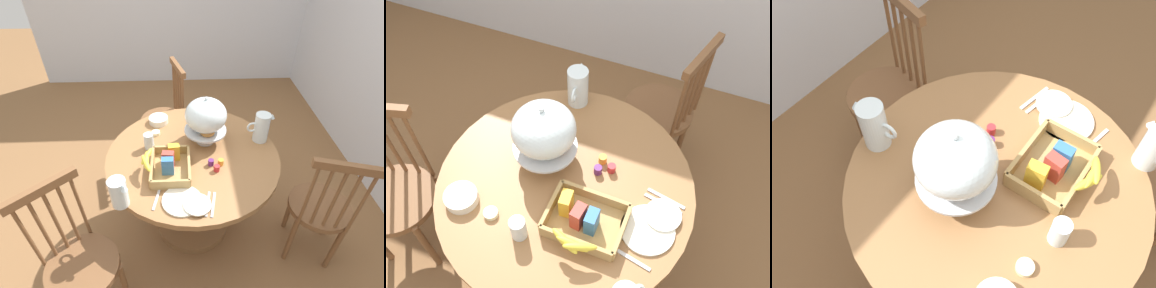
% 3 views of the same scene
% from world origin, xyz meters
% --- Properties ---
extents(dining_table, '(1.12, 1.12, 0.74)m').
position_xyz_m(dining_table, '(0.15, 0.20, 0.51)').
color(dining_table, olive).
rests_on(dining_table, ground_plane).
extents(windsor_chair_facing_door, '(0.42, 0.42, 0.97)m').
position_xyz_m(windsor_chair_facing_door, '(0.41, 1.02, 0.45)').
color(windsor_chair_facing_door, brown).
rests_on(windsor_chair_facing_door, ground_plane).
extents(pastry_stand_with_dome, '(0.28, 0.28, 0.34)m').
position_xyz_m(pastry_stand_with_dome, '(0.02, 0.29, 0.94)').
color(pastry_stand_with_dome, silver).
rests_on(pastry_stand_with_dome, dining_table).
extents(orange_juice_pitcher, '(0.13, 0.15, 0.17)m').
position_xyz_m(orange_juice_pitcher, '(0.54, -0.21, 0.82)').
color(orange_juice_pitcher, silver).
rests_on(orange_juice_pitcher, dining_table).
extents(milk_pitcher, '(0.10, 0.18, 0.20)m').
position_xyz_m(milk_pitcher, '(0.02, 0.66, 0.83)').
color(milk_pitcher, silver).
rests_on(milk_pitcher, dining_table).
extents(cereal_basket, '(0.32, 0.30, 0.12)m').
position_xyz_m(cereal_basket, '(0.29, 0.04, 0.78)').
color(cereal_basket, tan).
rests_on(cereal_basket, dining_table).
extents(china_plate_large, '(0.22, 0.22, 0.01)m').
position_xyz_m(china_plate_large, '(0.54, 0.12, 0.75)').
color(china_plate_large, white).
rests_on(china_plate_large, dining_table).
extents(china_plate_small, '(0.15, 0.15, 0.01)m').
position_xyz_m(china_plate_small, '(0.58, 0.20, 0.76)').
color(china_plate_small, white).
rests_on(china_plate_small, china_plate_large).
extents(drinking_glass, '(0.06, 0.06, 0.11)m').
position_xyz_m(drinking_glass, '(0.08, -0.09, 0.80)').
color(drinking_glass, silver).
rests_on(drinking_glass, dining_table).
extents(butter_dish, '(0.06, 0.06, 0.02)m').
position_xyz_m(butter_dish, '(-0.07, -0.05, 0.75)').
color(butter_dish, beige).
rests_on(butter_dish, dining_table).
extents(jam_jar_strawberry, '(0.04, 0.04, 0.04)m').
position_xyz_m(jam_jar_strawberry, '(0.31, 0.33, 0.76)').
color(jam_jar_strawberry, '#B7282D').
rests_on(jam_jar_strawberry, dining_table).
extents(jam_jar_apricot, '(0.04, 0.04, 0.04)m').
position_xyz_m(jam_jar_apricot, '(0.26, 0.36, 0.76)').
color(jam_jar_apricot, orange).
rests_on(jam_jar_apricot, dining_table).
extents(jam_jar_grape, '(0.04, 0.04, 0.04)m').
position_xyz_m(jam_jar_grape, '(0.26, 0.30, 0.76)').
color(jam_jar_grape, '#5B2366').
rests_on(jam_jar_grape, dining_table).
extents(table_knife, '(0.17, 0.05, 0.01)m').
position_xyz_m(table_knife, '(0.57, 0.26, 0.74)').
color(table_knife, silver).
rests_on(table_knife, dining_table).
extents(dinner_fork, '(0.17, 0.05, 0.01)m').
position_xyz_m(dinner_fork, '(0.57, 0.29, 0.74)').
color(dinner_fork, silver).
rests_on(dinner_fork, dining_table).
extents(soup_spoon, '(0.17, 0.05, 0.01)m').
position_xyz_m(soup_spoon, '(0.51, -0.02, 0.74)').
color(soup_spoon, silver).
rests_on(soup_spoon, dining_table).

